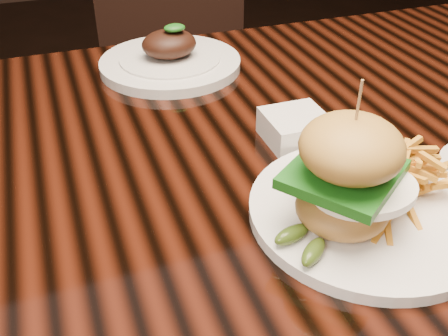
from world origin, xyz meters
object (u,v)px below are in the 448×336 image
object	(u,v)px
chair_far	(176,52)
dining_table	(231,192)
burger_plate	(370,184)
far_dish	(170,60)

from	to	relation	value
chair_far	dining_table	bearing A→B (deg)	-90.36
dining_table	chair_far	world-z (taller)	chair_far
chair_far	burger_plate	bearing A→B (deg)	-83.83
far_dish	chair_far	world-z (taller)	chair_far
burger_plate	chair_far	size ratio (longest dim) A/B	0.29
dining_table	burger_plate	bearing A→B (deg)	-64.59
dining_table	far_dish	bearing A→B (deg)	91.91
burger_plate	far_dish	bearing A→B (deg)	77.72
burger_plate	far_dish	xyz separation A→B (m)	(-0.10, 0.49, -0.03)
far_dish	chair_far	distance (m)	0.65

